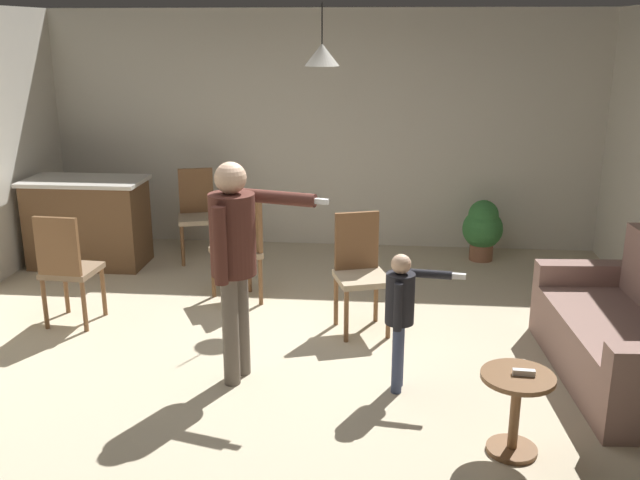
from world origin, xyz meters
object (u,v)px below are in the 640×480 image
Objects in this scene: person_adult at (235,249)px; couch_floral at (631,337)px; dining_chair_by_counter at (243,245)px; dining_chair_near_wall at (360,268)px; side_table_by_couch at (516,404)px; dining_chair_spare at (197,211)px; potted_plant_corner at (483,227)px; person_child at (401,307)px; kitchen_counter at (88,222)px; spare_remote_on_table at (524,372)px; dining_chair_centre_back at (67,266)px.

couch_floral is at bearing 109.97° from person_adult.
dining_chair_near_wall is at bearing -144.30° from dining_chair_by_counter.
couch_floral is at bearing 141.85° from dining_chair_near_wall.
dining_chair_spare reaches higher than side_table_by_couch.
person_adult is 1.66m from dining_chair_by_counter.
dining_chair_near_wall reaches higher than potted_plant_corner.
dining_chair_near_wall is 1.47× the size of potted_plant_corner.
person_child is (-1.67, -0.31, 0.30)m from couch_floral.
kitchen_counter is 5.16m from spare_remote_on_table.
side_table_by_couch is at bearing 132.52° from couch_floral.
spare_remote_on_table is (4.02, -3.23, 0.06)m from kitchen_counter.
person_adult is 1.62× the size of dining_chair_near_wall.
person_adult is at bearing 32.41° from dining_chair_near_wall.
potted_plant_corner is (0.95, 3.06, -0.26)m from person_child.
dining_chair_near_wall is 7.69× the size of spare_remote_on_table.
dining_chair_centre_back is 1.00× the size of dining_chair_spare.
couch_floral is at bearing 130.41° from dining_chair_spare.
potted_plant_corner is at bearing 167.73° from dining_chair_spare.
kitchen_counter is 0.78× the size of person_adult.
person_child is at bearing -107.25° from potted_plant_corner.
dining_chair_near_wall is at bearing 7.91° from dining_chair_centre_back.
person_adult reaches higher than dining_chair_centre_back.
dining_chair_by_counter is 2.80m from potted_plant_corner.
spare_remote_on_table is (2.15, -2.35, -0.01)m from dining_chair_by_counter.
dining_chair_spare is at bearing 76.34° from dining_chair_centre_back.
potted_plant_corner is at bearing 169.69° from person_child.
dining_chair_near_wall is at bearing -155.87° from person_child.
side_table_by_couch is 0.77× the size of potted_plant_corner.
person_child is at bearing -165.80° from dining_chair_by_counter.
dining_chair_spare is at bearing 129.20° from spare_remote_on_table.
person_adult is at bearing 162.37° from dining_chair_by_counter.
dining_chair_near_wall is (-1.01, 1.78, 0.22)m from side_table_by_couch.
dining_chair_by_counter is at bearing -148.87° from potted_plant_corner.
dining_chair_by_counter is (1.87, -0.88, 0.07)m from kitchen_counter.
potted_plant_corner is at bearing 86.36° from spare_remote_on_table.
dining_chair_centre_back is at bearing 155.39° from spare_remote_on_table.
couch_floral and dining_chair_spare have the same top height.
dining_chair_by_counter is 1.25m from dining_chair_near_wall.
side_table_by_couch is 3.85m from dining_chair_centre_back.
dining_chair_by_counter is 1.00× the size of dining_chair_spare.
couch_floral reaches higher than spare_remote_on_table.
kitchen_counter is 9.69× the size of spare_remote_on_table.
kitchen_counter is at bearing -120.09° from person_child.
couch_floral is 1.15× the size of person_adult.
dining_chair_near_wall reaches higher than kitchen_counter.
spare_remote_on_table is (2.91, -3.56, -0.01)m from dining_chair_spare.
person_adult is (-2.84, -0.26, 0.67)m from couch_floral.
person_child is 1.01× the size of dining_chair_near_wall.
couch_floral is 2.93m from person_adult.
side_table_by_couch is 0.52× the size of dining_chair_near_wall.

